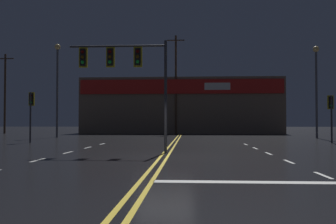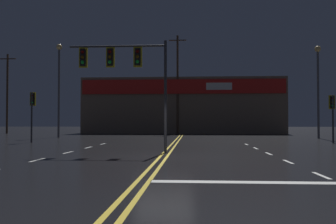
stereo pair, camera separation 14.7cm
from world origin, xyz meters
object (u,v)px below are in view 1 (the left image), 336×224
at_px(traffic_signal_median, 123,65).
at_px(streetlight_far_right, 316,78).
at_px(traffic_signal_corner_northeast, 331,108).
at_px(streetlight_far_left, 57,77).
at_px(traffic_signal_corner_northwest, 31,105).

xyz_separation_m(traffic_signal_median, streetlight_far_right, (14.84, 16.91, 1.21)).
xyz_separation_m(traffic_signal_corner_northeast, streetlight_far_right, (1.56, 7.68, 2.99)).
bearing_deg(streetlight_far_right, streetlight_far_left, 178.39).
bearing_deg(streetlight_far_left, streetlight_far_right, -1.61).
xyz_separation_m(traffic_signal_median, traffic_signal_corner_northeast, (13.28, 9.23, -1.78)).
bearing_deg(traffic_signal_corner_northeast, traffic_signal_corner_northwest, -178.13).
distance_m(traffic_signal_median, streetlight_far_right, 22.53).
bearing_deg(streetlight_far_right, traffic_signal_median, -131.27).
distance_m(streetlight_far_left, streetlight_far_right, 24.49).
relative_size(traffic_signal_corner_northeast, traffic_signal_corner_northwest, 0.93).
xyz_separation_m(streetlight_far_left, streetlight_far_right, (24.48, -0.69, -0.35)).
height_order(traffic_signal_corner_northeast, traffic_signal_corner_northwest, traffic_signal_corner_northwest).
distance_m(traffic_signal_median, traffic_signal_corner_northwest, 11.99).
bearing_deg(traffic_signal_corner_northeast, traffic_signal_median, -145.21).
height_order(traffic_signal_median, streetlight_far_right, streetlight_far_right).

